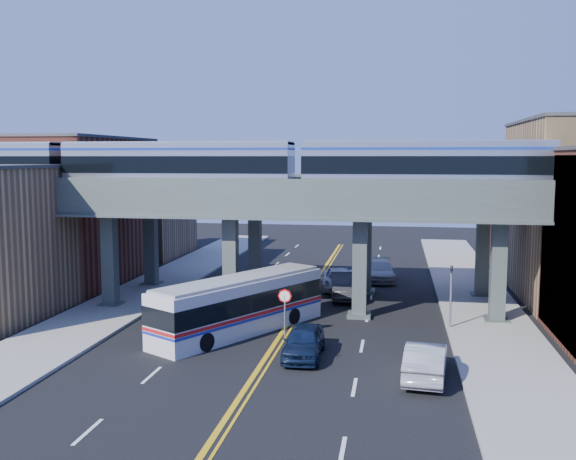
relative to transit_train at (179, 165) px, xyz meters
name	(u,v)px	position (x,y,z in m)	size (l,w,h in m)	color
ground	(268,353)	(7.26, -8.00, -9.14)	(120.00, 120.00, 0.00)	black
sidewalk_west	(131,299)	(-4.24, 2.00, -9.06)	(5.00, 70.00, 0.16)	gray
sidewalk_east	(483,313)	(18.76, 2.00, -9.06)	(5.00, 70.00, 0.16)	gray
building_west_b	(76,211)	(-11.24, 8.00, -3.64)	(8.00, 14.00, 11.00)	brown
building_west_c	(142,215)	(-11.24, 21.00, -5.14)	(8.00, 10.00, 8.00)	#A38254
building_east_c	(539,216)	(25.76, 21.00, -4.64)	(8.00, 10.00, 9.00)	brown
mural_panel	(563,254)	(21.81, -4.00, -4.39)	(0.10, 9.50, 9.50)	teal
elevated_viaduct_near	(294,210)	(7.26, 0.00, -2.67)	(52.00, 3.60, 7.40)	#3A433F
elevated_viaduct_far	(310,202)	(7.26, 7.00, -2.67)	(52.00, 3.60, 7.40)	#3A433F
transit_train	(179,165)	(0.00, 0.00, 0.00)	(44.11, 2.76, 3.21)	black
stop_sign	(285,305)	(7.56, -5.00, -7.38)	(0.76, 0.09, 2.63)	slate
traffic_signal	(451,289)	(16.46, -2.00, -6.84)	(0.15, 0.18, 4.10)	slate
transit_bus	(240,305)	(4.96, -4.48, -7.63)	(7.98, 11.10, 2.94)	silver
car_lane_a	(304,341)	(9.06, -8.29, -8.37)	(1.82, 4.53, 1.54)	#0E1933
car_lane_b	(345,285)	(9.98, 5.21, -8.27)	(1.85, 5.31, 1.75)	#2C2C2E
car_lane_c	(339,279)	(9.32, 7.97, -8.41)	(2.43, 5.26, 1.46)	silver
car_lane_d	(380,271)	(12.22, 11.93, -8.38)	(2.13, 5.24, 1.52)	#98999D
car_parked_curb	(426,360)	(14.75, -10.35, -8.34)	(1.70, 4.87, 1.61)	#9C9CA0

